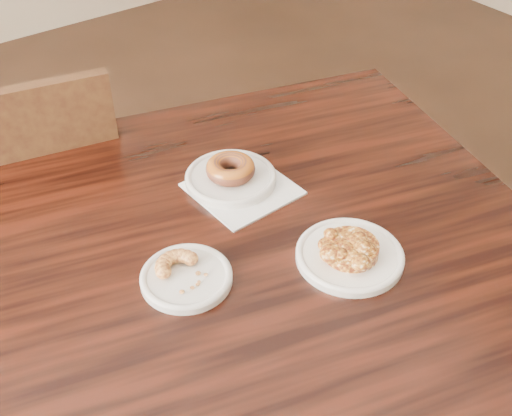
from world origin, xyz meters
TOP-DOWN VIEW (x-y plane):
  - floor at (0.00, 0.00)m, footprint 5.00×5.00m
  - cafe_table at (-0.30, -0.21)m, footprint 1.21×1.21m
  - chair_far at (-0.50, 0.47)m, footprint 0.54×0.54m
  - napkin at (-0.24, -0.07)m, footprint 0.18×0.18m
  - plate_donut at (-0.24, -0.04)m, footprint 0.17×0.17m
  - plate_cruller at (-0.45, -0.21)m, footprint 0.15×0.15m
  - plate_fritter at (-0.20, -0.33)m, footprint 0.18×0.18m
  - glazed_donut at (-0.24, -0.04)m, footprint 0.09×0.09m
  - apple_fritter at (-0.20, -0.33)m, footprint 0.13×0.13m
  - cruller_fragment at (-0.45, -0.21)m, footprint 0.09×0.09m

SIDE VIEW (x-z plane):
  - floor at x=0.00m, z-range 0.00..0.00m
  - cafe_table at x=-0.30m, z-range 0.00..0.75m
  - chair_far at x=-0.50m, z-range 0.00..0.90m
  - napkin at x=-0.24m, z-range 0.75..0.75m
  - plate_cruller at x=-0.45m, z-range 0.75..0.76m
  - plate_fritter at x=-0.20m, z-range 0.75..0.76m
  - plate_donut at x=-0.24m, z-range 0.75..0.77m
  - cruller_fragment at x=-0.45m, z-range 0.76..0.78m
  - apple_fritter at x=-0.20m, z-range 0.76..0.79m
  - glazed_donut at x=-0.24m, z-range 0.77..0.80m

